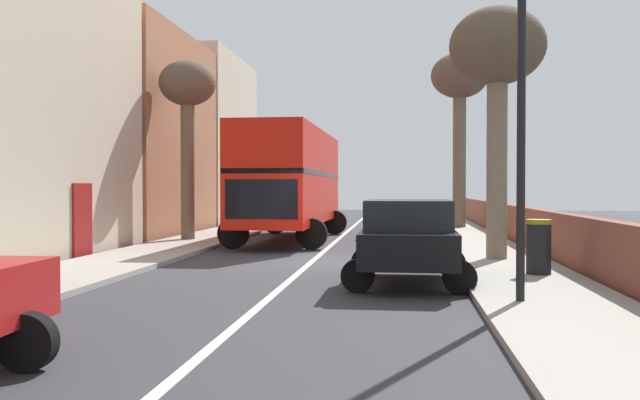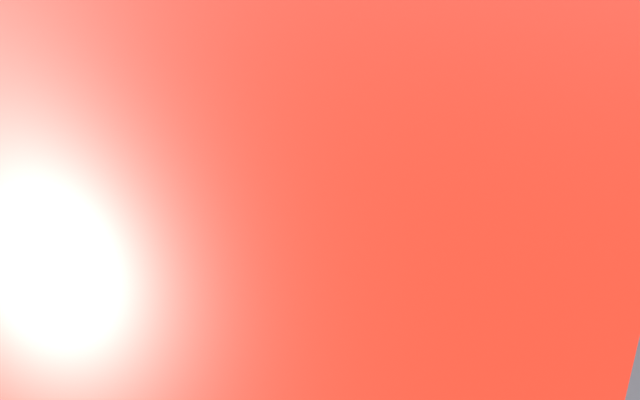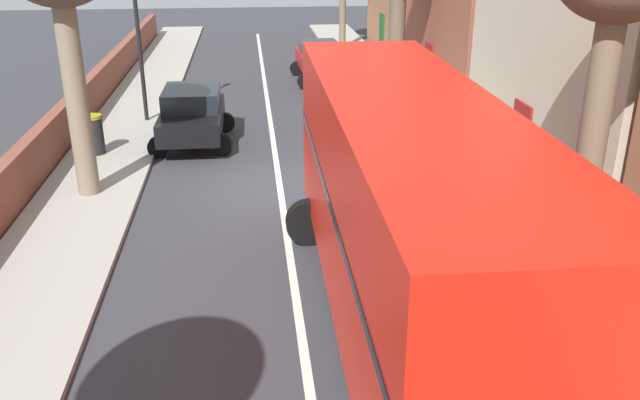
% 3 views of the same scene
% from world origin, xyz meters
% --- Properties ---
extents(ground_plane, '(84.00, 84.00, 0.00)m').
position_xyz_m(ground_plane, '(0.00, 0.00, 0.00)').
color(ground_plane, '#333338').
extents(road_centre_line, '(0.16, 54.00, 0.01)m').
position_xyz_m(road_centre_line, '(0.00, 0.00, 0.00)').
color(road_centre_line, silver).
rests_on(road_centre_line, ground).
extents(sidewalk_left, '(2.60, 60.00, 0.12)m').
position_xyz_m(sidewalk_left, '(-4.90, 0.00, 0.06)').
color(sidewalk_left, '#9E998E').
rests_on(sidewalk_left, ground).
extents(sidewalk_right, '(2.60, 60.00, 0.12)m').
position_xyz_m(sidewalk_right, '(4.90, 0.00, 0.06)').
color(sidewalk_right, '#9E998E').
rests_on(sidewalk_right, ground).
extents(terraced_houses_left, '(4.07, 47.62, 10.85)m').
position_xyz_m(terraced_houses_left, '(-8.50, 0.34, 4.61)').
color(terraced_houses_left, '#9E6647').
rests_on(terraced_houses_left, ground).
extents(boundary_wall_right, '(0.36, 54.00, 1.34)m').
position_xyz_m(boundary_wall_right, '(6.45, 0.00, 0.67)').
color(boundary_wall_right, brown).
rests_on(boundary_wall_right, ground).
extents(double_decker_bus, '(3.63, 10.58, 4.06)m').
position_xyz_m(double_decker_bus, '(-1.70, 7.02, 2.35)').
color(double_decker_bus, red).
rests_on(double_decker_bus, ground).
extents(parked_car_black_right_0, '(2.56, 4.05, 1.73)m').
position_xyz_m(parked_car_black_right_0, '(2.50, -4.15, 0.97)').
color(parked_car_black_right_0, black).
rests_on(parked_car_black_right_0, ground).
extents(parked_car_silver_left_2, '(2.44, 4.45, 1.70)m').
position_xyz_m(parked_car_silver_left_2, '(-2.50, 16.58, 0.96)').
color(parked_car_silver_left_2, '#B7BABF').
rests_on(parked_car_silver_left_2, ground).
extents(street_tree_right_1, '(2.49, 2.49, 6.58)m').
position_xyz_m(street_tree_right_1, '(4.85, 0.15, 5.37)').
color(street_tree_right_1, '#7A6B56').
rests_on(street_tree_right_1, sidewalk_right).
extents(street_tree_right_3, '(2.68, 2.68, 8.15)m').
position_xyz_m(street_tree_right_3, '(5.11, 14.53, 6.69)').
color(street_tree_right_3, brown).
rests_on(street_tree_right_3, sidewalk_right).
extents(street_tree_left_4, '(2.04, 2.04, 6.44)m').
position_xyz_m(street_tree_left_4, '(-5.27, 5.81, 5.26)').
color(street_tree_left_4, brown).
rests_on(street_tree_left_4, sidewalk_left).
extents(lamppost_right, '(0.32, 0.32, 6.31)m').
position_xyz_m(lamppost_right, '(4.30, -6.69, 3.81)').
color(lamppost_right, black).
rests_on(lamppost_right, sidewalk_right).
extents(litter_bin_right, '(0.55, 0.55, 1.18)m').
position_xyz_m(litter_bin_right, '(5.30, -3.06, 0.71)').
color(litter_bin_right, black).
rests_on(litter_bin_right, sidewalk_right).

